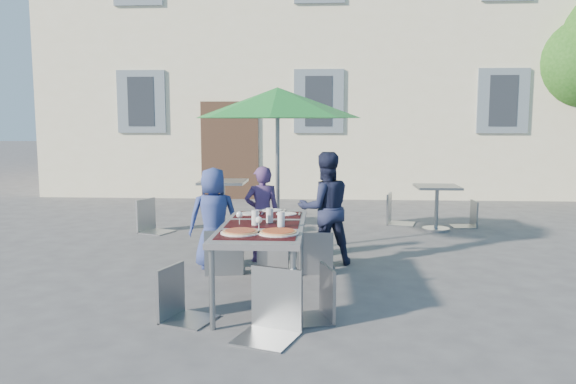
# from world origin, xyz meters

# --- Properties ---
(ground) EXTENTS (90.00, 90.00, 0.00)m
(ground) POSITION_xyz_m (0.00, 0.00, 0.00)
(ground) COLOR #47474A
(ground) RESTS_ON ground
(building) EXTENTS (13.60, 8.20, 11.10)m
(building) POSITION_xyz_m (-0.00, 11.50, 4.85)
(building) COLOR beige
(building) RESTS_ON ground
(dining_table) EXTENTS (0.80, 1.85, 0.76)m
(dining_table) POSITION_xyz_m (-0.49, 0.27, 0.70)
(dining_table) COLOR #47474C
(dining_table) RESTS_ON ground
(pizza_near_left) EXTENTS (0.36, 0.36, 0.03)m
(pizza_near_left) POSITION_xyz_m (-0.64, -0.22, 0.77)
(pizza_near_left) COLOR white
(pizza_near_left) RESTS_ON dining_table
(pizza_near_right) EXTENTS (0.37, 0.37, 0.03)m
(pizza_near_right) POSITION_xyz_m (-0.30, -0.21, 0.77)
(pizza_near_right) COLOR white
(pizza_near_right) RESTS_ON dining_table
(glassware) EXTENTS (0.48, 0.46, 0.15)m
(glassware) POSITION_xyz_m (-0.47, 0.19, 0.83)
(glassware) COLOR silver
(glassware) RESTS_ON dining_table
(place_settings) EXTENTS (0.66, 0.46, 0.01)m
(place_settings) POSITION_xyz_m (-0.49, 0.93, 0.76)
(place_settings) COLOR white
(place_settings) RESTS_ON dining_table
(child_0) EXTENTS (0.68, 0.54, 1.21)m
(child_0) POSITION_xyz_m (-1.21, 1.43, 0.61)
(child_0) COLOR navy
(child_0) RESTS_ON ground
(child_1) EXTENTS (0.49, 0.37, 1.20)m
(child_1) POSITION_xyz_m (-0.66, 1.78, 0.60)
(child_1) COLOR #4B3267
(child_1) RESTS_ON ground
(child_2) EXTENTS (0.76, 0.56, 1.39)m
(child_2) POSITION_xyz_m (0.12, 1.68, 0.69)
(child_2) COLOR #1C213E
(child_2) RESTS_ON ground
(chair_0) EXTENTS (0.51, 0.52, 1.00)m
(chair_0) POSITION_xyz_m (-1.05, 1.18, 0.59)
(chair_0) COLOR #8F959A
(chair_0) RESTS_ON ground
(chair_1) EXTENTS (0.48, 0.49, 0.88)m
(chair_1) POSITION_xyz_m (-0.46, 1.34, 0.51)
(chair_1) COLOR gray
(chair_1) RESTS_ON ground
(chair_2) EXTENTS (0.42, 0.43, 0.94)m
(chair_2) POSITION_xyz_m (0.01, 1.26, 0.55)
(chair_2) COLOR gray
(chair_2) RESTS_ON ground
(chair_3) EXTENTS (0.52, 0.51, 0.91)m
(chair_3) POSITION_xyz_m (-1.17, -0.36, 0.53)
(chair_3) COLOR gray
(chair_3) RESTS_ON ground
(chair_4) EXTENTS (0.51, 0.50, 0.91)m
(chair_4) POSITION_xyz_m (0.05, -0.30, 0.53)
(chair_4) COLOR gray
(chair_4) RESTS_ON ground
(chair_5) EXTENTS (0.58, 0.59, 1.03)m
(chair_5) POSITION_xyz_m (-0.32, -0.68, 0.61)
(chair_5) COLOR #949A9F
(chair_5) RESTS_ON ground
(patio_umbrella) EXTENTS (2.20, 2.20, 2.19)m
(patio_umbrella) POSITION_xyz_m (-0.51, 2.30, 1.97)
(patio_umbrella) COLOR #AFB2B7
(patio_umbrella) RESTS_ON ground
(cafe_table_0) EXTENTS (0.74, 0.74, 0.79)m
(cafe_table_0) POSITION_xyz_m (-1.53, 3.90, 0.56)
(cafe_table_0) COLOR #AFB2B7
(cafe_table_0) RESTS_ON ground
(bg_chair_l_0) EXTENTS (0.58, 0.58, 1.00)m
(bg_chair_l_0) POSITION_xyz_m (-2.63, 3.55, 0.59)
(bg_chair_l_0) COLOR #91959C
(bg_chair_l_0) RESTS_ON ground
(bg_chair_r_0) EXTENTS (0.46, 0.46, 0.89)m
(bg_chair_r_0) POSITION_xyz_m (-0.96, 3.49, 0.52)
(bg_chair_r_0) COLOR gray
(bg_chair_r_0) RESTS_ON ground
(cafe_table_1) EXTENTS (0.68, 0.68, 0.73)m
(cafe_table_1) POSITION_xyz_m (1.94, 3.97, 0.49)
(cafe_table_1) COLOR #AFB2B7
(cafe_table_1) RESTS_ON ground
(bg_chair_l_1) EXTENTS (0.54, 0.54, 1.00)m
(bg_chair_l_1) POSITION_xyz_m (1.35, 4.51, 0.59)
(bg_chair_l_1) COLOR gray
(bg_chair_l_1) RESTS_ON ground
(bg_chair_r_1) EXTENTS (0.39, 0.39, 0.84)m
(bg_chair_r_1) POSITION_xyz_m (2.53, 4.30, 0.49)
(bg_chair_r_1) COLOR gray
(bg_chair_r_1) RESTS_ON ground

